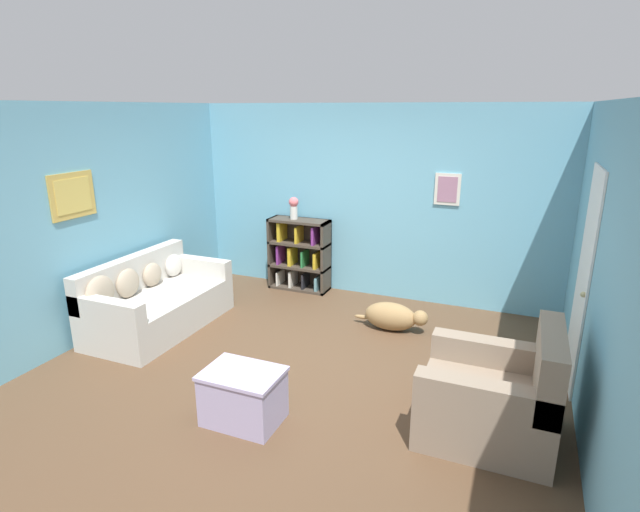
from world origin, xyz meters
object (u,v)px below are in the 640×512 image
couch (155,302)px  coffee_table (243,395)px  bookshelf (300,255)px  dog (393,316)px  recliner_chair (495,398)px  vase (294,207)px

couch → coffee_table: bearing=-32.4°
coffee_table → bookshelf: bearing=106.4°
bookshelf → dog: bearing=-28.9°
recliner_chair → vase: bearing=139.6°
recliner_chair → coffee_table: (-1.94, -0.61, -0.09)m
recliner_chair → dog: size_ratio=1.12×
bookshelf → coffee_table: size_ratio=1.60×
coffee_table → dog: coffee_table is taller
couch → coffee_table: 2.30m
bookshelf → recliner_chair: size_ratio=1.02×
bookshelf → vase: bearing=-164.1°
recliner_chair → couch: bearing=170.8°
couch → recliner_chair: bearing=-9.2°
bookshelf → dog: (1.61, -0.89, -0.34)m
couch → dog: couch is taller
vase → coffee_table: bearing=-72.3°
dog → bookshelf: bearing=151.1°
bookshelf → coffee_table: bookshelf is taller
dog → coffee_table: bearing=-107.4°
vase → dog: bearing=-27.2°
coffee_table → vase: vase is taller
coffee_table → dog: (0.70, 2.23, -0.07)m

